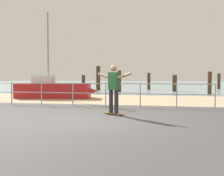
{
  "coord_description": "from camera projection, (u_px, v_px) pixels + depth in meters",
  "views": [
    {
      "loc": [
        1.98,
        -7.36,
        1.35
      ],
      "look_at": [
        0.23,
        2.0,
        0.9
      ],
      "focal_mm": 40.32,
      "sensor_mm": 36.0,
      "label": 1
    }
  ],
  "objects": [
    {
      "name": "railing_fence",
      "position": [
        89.0,
        91.0,
        11.37
      ],
      "size": [
        10.85,
        0.05,
        1.05
      ],
      "color": "#9EA0A5",
      "rests_on": "ground"
    },
    {
      "name": "beach_strip",
      "position": [
        124.0,
        99.0,
        14.53
      ],
      "size": [
        24.0,
        6.0,
        0.04
      ],
      "primitive_type": "cube",
      "color": "tan",
      "rests_on": "ground"
    },
    {
      "name": "groyne_post_2",
      "position": [
        119.0,
        81.0,
        21.48
      ],
      "size": [
        0.31,
        0.31,
        1.83
      ],
      "primitive_type": "cylinder",
      "color": "#422D1E",
      "rests_on": "ground"
    },
    {
      "name": "groyne_post_0",
      "position": [
        83.0,
        82.0,
        27.0
      ],
      "size": [
        0.38,
        0.38,
        1.45
      ],
      "primitive_type": "cylinder",
      "color": "#422D1E",
      "rests_on": "ground"
    },
    {
      "name": "groyne_post_6",
      "position": [
        219.0,
        81.0,
        25.62
      ],
      "size": [
        0.32,
        0.32,
        1.61
      ],
      "primitive_type": "cylinder",
      "color": "#422D1E",
      "rests_on": "ground"
    },
    {
      "name": "groyne_post_1",
      "position": [
        98.0,
        78.0,
        23.76
      ],
      "size": [
        0.39,
        0.39,
        2.29
      ],
      "primitive_type": "cylinder",
      "color": "#422D1E",
      "rests_on": "ground"
    },
    {
      "name": "sea_surface",
      "position": [
        147.0,
        84.0,
        42.02
      ],
      "size": [
        72.0,
        50.0,
        0.04
      ],
      "primitive_type": "cube",
      "color": "#849EA3",
      "rests_on": "ground"
    },
    {
      "name": "groyne_post_3",
      "position": [
        149.0,
        81.0,
        24.96
      ],
      "size": [
        0.32,
        0.32,
        1.67
      ],
      "primitive_type": "cylinder",
      "color": "#422D1E",
      "rests_on": "ground"
    },
    {
      "name": "ground_plane",
      "position": [
        83.0,
        127.0,
        6.68
      ],
      "size": [
        24.0,
        10.0,
        0.04
      ],
      "primitive_type": "cube",
      "color": "#474444",
      "rests_on": "ground"
    },
    {
      "name": "groyne_post_5",
      "position": [
        210.0,
        83.0,
        18.49
      ],
      "size": [
        0.29,
        0.29,
        1.68
      ],
      "primitive_type": "cylinder",
      "color": "#422D1E",
      "rests_on": "ground"
    },
    {
      "name": "sailboat",
      "position": [
        56.0,
        90.0,
        15.27
      ],
      "size": [
        5.05,
        1.98,
        5.18
      ],
      "color": "#B21E23",
      "rests_on": "ground"
    },
    {
      "name": "skateboard",
      "position": [
        114.0,
        113.0,
        8.65
      ],
      "size": [
        0.79,
        0.57,
        0.08
      ],
      "color": "brown",
      "rests_on": "ground"
    },
    {
      "name": "groyne_post_4",
      "position": [
        175.0,
        83.0,
        21.89
      ],
      "size": [
        0.4,
        0.4,
        1.45
      ],
      "primitive_type": "cylinder",
      "color": "#422D1E",
      "rests_on": "ground"
    },
    {
      "name": "skateboarder",
      "position": [
        114.0,
        86.0,
        8.6
      ],
      "size": [
        1.3,
        0.79,
        1.65
      ],
      "color": "#26262B",
      "rests_on": "skateboard"
    }
  ]
}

